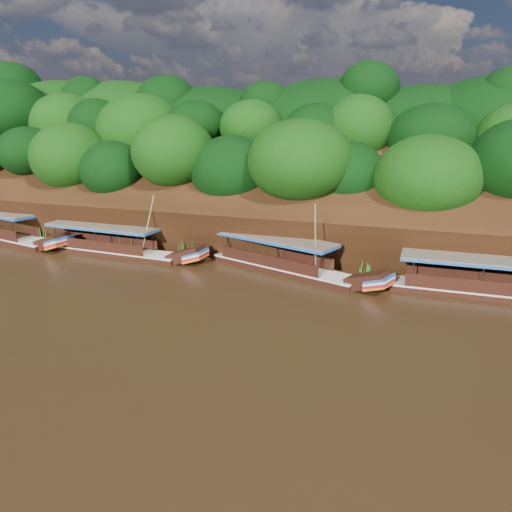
# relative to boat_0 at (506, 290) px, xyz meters

# --- Properties ---
(ground) EXTENTS (160.00, 160.00, 0.00)m
(ground) POSITION_rel_boat_0_xyz_m (-15.38, -7.48, -0.53)
(ground) COLOR black
(ground) RESTS_ON ground
(riverbank) EXTENTS (120.00, 30.06, 19.40)m
(riverbank) POSITION_rel_boat_0_xyz_m (-15.40, 15.24, 1.36)
(riverbank) COLOR black
(riverbank) RESTS_ON ground
(boat_0) EXTENTS (14.36, 2.44, 6.45)m
(boat_0) POSITION_rel_boat_0_xyz_m (0.00, 0.00, 0.00)
(boat_0) COLOR black
(boat_0) RESTS_ON ground
(boat_1) EXTENTS (13.62, 6.39, 5.79)m
(boat_1) POSITION_rel_boat_0_xyz_m (-13.55, 0.49, 0.01)
(boat_1) COLOR black
(boat_1) RESTS_ON ground
(boat_2) EXTENTS (14.55, 2.87, 5.44)m
(boat_2) POSITION_rel_boat_0_xyz_m (-27.72, 0.54, -0.01)
(boat_2) COLOR black
(boat_2) RESTS_ON ground
(boat_3) EXTENTS (14.64, 5.22, 3.08)m
(boat_3) POSITION_rel_boat_0_xyz_m (-39.55, 1.22, 0.06)
(boat_3) COLOR black
(boat_3) RESTS_ON ground
(reeds) EXTENTS (48.38, 2.44, 2.22)m
(reeds) POSITION_rel_boat_0_xyz_m (-17.89, 1.92, 0.38)
(reeds) COLOR #1E6C1B
(reeds) RESTS_ON ground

